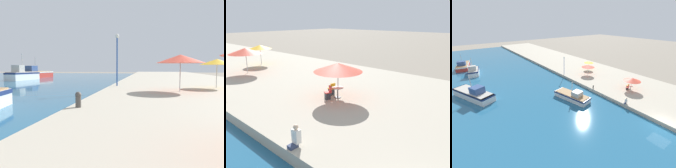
% 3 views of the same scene
% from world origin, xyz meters
% --- Properties ---
extents(cafe_umbrella_pink, '(3.32, 3.32, 2.47)m').
position_xyz_m(cafe_umbrella_pink, '(6.17, 8.91, 2.82)').
color(cafe_umbrella_pink, '#B7B7B7').
rests_on(cafe_umbrella_pink, quay_promenade).
extents(cafe_umbrella_white, '(3.28, 3.28, 2.52)m').
position_xyz_m(cafe_umbrella_white, '(5.51, 20.66, 2.88)').
color(cafe_umbrella_white, '#B7B7B7').
rests_on(cafe_umbrella_white, quay_promenade).
extents(cafe_umbrella_striped, '(2.63, 2.63, 2.32)m').
position_xyz_m(cafe_umbrella_striped, '(8.75, 23.68, 2.72)').
color(cafe_umbrella_striped, '#B7B7B7').
rests_on(cafe_umbrella_striped, quay_promenade).
extents(cafe_table, '(0.80, 0.80, 0.74)m').
position_xyz_m(cafe_table, '(6.20, 8.97, 1.17)').
color(cafe_table, '#333338').
rests_on(cafe_table, quay_promenade).
extents(cafe_chair_left, '(0.56, 0.54, 0.91)m').
position_xyz_m(cafe_chair_left, '(5.54, 9.26, 0.97)').
color(cafe_chair_left, '#2D2D33').
rests_on(cafe_chair_left, quay_promenade).
extents(cafe_chair_right, '(0.47, 0.50, 0.91)m').
position_xyz_m(cafe_chair_right, '(6.33, 9.68, 0.97)').
color(cafe_chair_right, '#2D2D33').
rests_on(cafe_chair_right, quay_promenade).
extents(person_at_quay, '(0.55, 0.36, 1.01)m').
position_xyz_m(person_at_quay, '(0.46, 6.23, 1.09)').
color(person_at_quay, '#333D5B').
rests_on(person_at_quay, quay_promenade).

